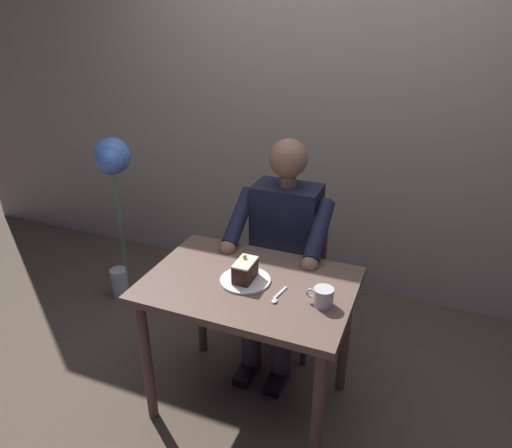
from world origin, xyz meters
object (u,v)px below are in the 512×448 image
(dining_table, at_px, (249,301))
(seated_person, at_px, (281,251))
(coffee_cup, at_px, (323,296))
(dessert_spoon, at_px, (277,297))
(cake_slice, at_px, (245,270))
(chair, at_px, (290,263))
(balloon_display, at_px, (113,177))

(dining_table, xyz_separation_m, seated_person, (0.00, -0.46, 0.03))
(coffee_cup, distance_m, dessert_spoon, 0.20)
(cake_slice, bearing_deg, seated_person, -92.37)
(dining_table, height_order, chair, chair)
(cake_slice, bearing_deg, coffee_cup, 172.16)
(dining_table, distance_m, balloon_display, 1.38)
(coffee_cup, bearing_deg, dining_table, -7.66)
(cake_slice, distance_m, coffee_cup, 0.38)
(dessert_spoon, height_order, balloon_display, balloon_display)
(dining_table, xyz_separation_m, coffee_cup, (-0.36, 0.05, 0.15))
(cake_slice, bearing_deg, chair, -91.73)
(chair, bearing_deg, dining_table, 90.00)
(dining_table, xyz_separation_m, dessert_spoon, (-0.16, 0.07, 0.11))
(dining_table, xyz_separation_m, balloon_display, (1.21, -0.61, 0.25))
(dining_table, distance_m, cake_slice, 0.16)
(seated_person, relative_size, dessert_spoon, 8.96)
(chair, bearing_deg, balloon_display, 1.09)
(seated_person, relative_size, cake_slice, 9.51)
(seated_person, bearing_deg, dessert_spoon, 107.03)
(chair, height_order, balloon_display, balloon_display)
(chair, height_order, seated_person, seated_person)
(chair, distance_m, balloon_display, 1.27)
(coffee_cup, bearing_deg, balloon_display, -22.71)
(chair, xyz_separation_m, dessert_spoon, (-0.16, 0.71, 0.25))
(seated_person, bearing_deg, coffee_cup, 125.24)
(chair, bearing_deg, seated_person, 90.00)
(seated_person, xyz_separation_m, coffee_cup, (-0.36, 0.51, 0.12))
(seated_person, distance_m, coffee_cup, 0.63)
(chair, relative_size, cake_slice, 6.73)
(seated_person, height_order, balloon_display, seated_person)
(cake_slice, bearing_deg, dining_table, 168.79)
(seated_person, relative_size, coffee_cup, 10.63)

